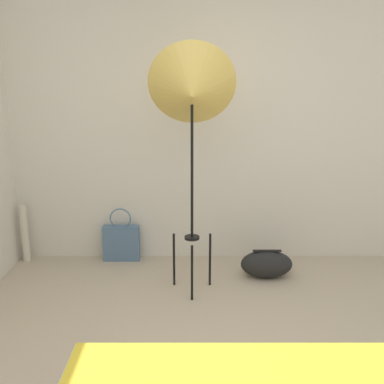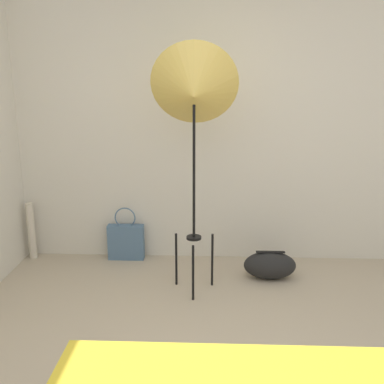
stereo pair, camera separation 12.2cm
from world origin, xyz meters
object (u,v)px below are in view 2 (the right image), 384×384
photo_umbrella (194,92)px  duffel_bag (270,265)px  paper_roll (31,231)px  tote_bag (126,241)px

photo_umbrella → duffel_bag: size_ratio=4.37×
photo_umbrella → duffel_bag: 1.65m
duffel_bag → paper_roll: (-2.25, 0.37, 0.15)m
tote_bag → paper_roll: bearing=-179.0°
photo_umbrella → tote_bag: 1.70m
tote_bag → duffel_bag: size_ratio=1.14×
tote_bag → duffel_bag: (1.33, -0.38, -0.06)m
duffel_bag → paper_roll: 2.28m
photo_umbrella → duffel_bag: (0.66, 0.24, -1.49)m
tote_bag → photo_umbrella: bearing=-42.5°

